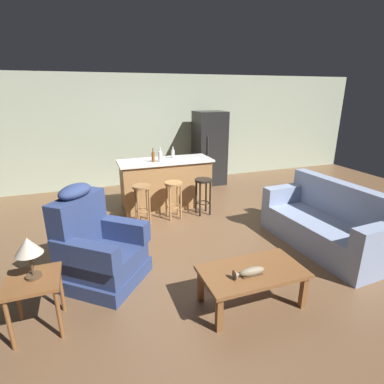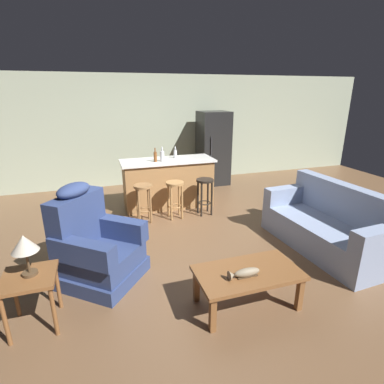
{
  "view_description": "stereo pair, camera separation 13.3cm",
  "coord_description": "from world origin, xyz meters",
  "views": [
    {
      "loc": [
        -1.45,
        -4.15,
        2.2
      ],
      "look_at": [
        0.02,
        -0.1,
        0.75
      ],
      "focal_mm": 28.0,
      "sensor_mm": 36.0,
      "label": 1
    },
    {
      "loc": [
        -1.32,
        -4.2,
        2.2
      ],
      "look_at": [
        0.02,
        -0.1,
        0.75
      ],
      "focal_mm": 28.0,
      "sensor_mm": 36.0,
      "label": 2
    }
  ],
  "objects": [
    {
      "name": "bottle_tall_green",
      "position": [
        -0.13,
        1.23,
        1.05
      ],
      "size": [
        0.08,
        0.08,
        0.28
      ],
      "color": "silver",
      "rests_on": "kitchen_island"
    },
    {
      "name": "back_wall",
      "position": [
        0.0,
        3.12,
        1.3
      ],
      "size": [
        12.0,
        0.05,
        2.6
      ],
      "color": "#9EA88E",
      "rests_on": "ground_plane"
    },
    {
      "name": "refrigerator",
      "position": [
        1.44,
        2.55,
        0.88
      ],
      "size": [
        0.7,
        0.69,
        1.76
      ],
      "color": "black",
      "rests_on": "ground_plane"
    },
    {
      "name": "bar_stool_left",
      "position": [
        -0.6,
        0.72,
        0.47
      ],
      "size": [
        0.32,
        0.32,
        0.68
      ],
      "color": "olive",
      "rests_on": "ground_plane"
    },
    {
      "name": "ground_plane",
      "position": [
        0.0,
        0.0,
        0.0
      ],
      "size": [
        12.0,
        12.0,
        0.0
      ],
      "color": "brown"
    },
    {
      "name": "end_table",
      "position": [
        -2.03,
        -1.43,
        0.46
      ],
      "size": [
        0.48,
        0.48,
        0.56
      ],
      "color": "brown",
      "rests_on": "ground_plane"
    },
    {
      "name": "fish_figurine",
      "position": [
        -0.01,
        -1.89,
        0.46
      ],
      "size": [
        0.34,
        0.1,
        0.1
      ],
      "color": "#4C3823",
      "rests_on": "coffee_table"
    },
    {
      "name": "couch",
      "position": [
        1.8,
        -1.05,
        0.34
      ],
      "size": [
        0.94,
        1.94,
        0.94
      ],
      "rotation": [
        0.0,
        0.0,
        3.2
      ],
      "color": "#8493B2",
      "rests_on": "ground_plane"
    },
    {
      "name": "kitchen_island",
      "position": [
        0.0,
        1.35,
        0.48
      ],
      "size": [
        1.8,
        0.7,
        0.95
      ],
      "color": "#9E7042",
      "rests_on": "ground_plane"
    },
    {
      "name": "bottle_short_amber",
      "position": [
        -0.26,
        1.24,
        1.05
      ],
      "size": [
        0.06,
        0.06,
        0.26
      ],
      "color": "brown",
      "rests_on": "kitchen_island"
    },
    {
      "name": "bar_stool_right",
      "position": [
        0.54,
        0.72,
        0.47
      ],
      "size": [
        0.32,
        0.32,
        0.68
      ],
      "color": "black",
      "rests_on": "ground_plane"
    },
    {
      "name": "recliner_near_lamp",
      "position": [
        -1.43,
        -0.79,
        0.42
      ],
      "size": [
        1.18,
        1.18,
        1.2
      ],
      "rotation": [
        0.0,
        0.0,
        -0.69
      ],
      "color": "navy",
      "rests_on": "ground_plane"
    },
    {
      "name": "bar_stool_middle",
      "position": [
        -0.03,
        0.72,
        0.47
      ],
      "size": [
        0.32,
        0.32,
        0.68
      ],
      "color": "#A87A47",
      "rests_on": "ground_plane"
    },
    {
      "name": "table_lamp",
      "position": [
        -2.02,
        -1.41,
        0.87
      ],
      "size": [
        0.24,
        0.24,
        0.41
      ],
      "color": "#4C3823",
      "rests_on": "end_table"
    },
    {
      "name": "coffee_table",
      "position": [
        0.08,
        -1.81,
        0.36
      ],
      "size": [
        1.1,
        0.6,
        0.42
      ],
      "color": "brown",
      "rests_on": "ground_plane"
    },
    {
      "name": "bottle_wine_dark",
      "position": [
        0.18,
        1.45,
        1.04
      ],
      "size": [
        0.06,
        0.06,
        0.23
      ],
      "color": "silver",
      "rests_on": "kitchen_island"
    }
  ]
}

